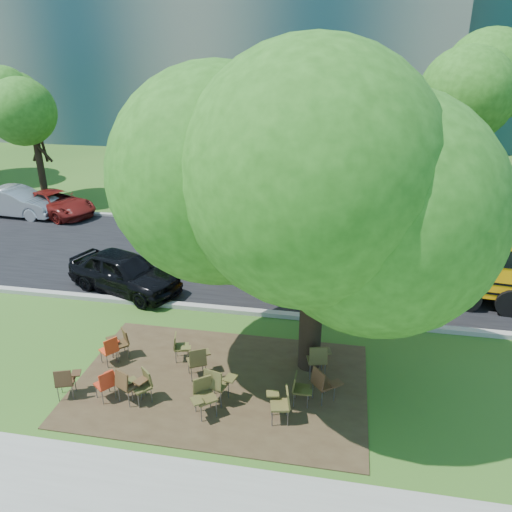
% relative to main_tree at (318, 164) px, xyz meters
% --- Properties ---
extents(ground, '(160.00, 160.00, 0.00)m').
position_rel_main_tree_xyz_m(ground, '(-3.04, -0.60, -5.25)').
color(ground, '#294D18').
rests_on(ground, ground).
extents(dirt_patch, '(7.00, 4.50, 0.03)m').
position_rel_main_tree_xyz_m(dirt_patch, '(-2.04, -1.10, -5.23)').
color(dirt_patch, '#382819').
rests_on(dirt_patch, ground).
extents(asphalt_road, '(80.00, 8.00, 0.04)m').
position_rel_main_tree_xyz_m(asphalt_road, '(-3.04, 6.40, -5.23)').
color(asphalt_road, black).
rests_on(asphalt_road, ground).
extents(kerb_near, '(80.00, 0.25, 0.14)m').
position_rel_main_tree_xyz_m(kerb_near, '(-3.04, 2.40, -5.18)').
color(kerb_near, gray).
rests_on(kerb_near, ground).
extents(kerb_far, '(80.00, 0.25, 0.14)m').
position_rel_main_tree_xyz_m(kerb_far, '(-3.04, 10.50, -5.18)').
color(kerb_far, gray).
rests_on(kerb_far, ground).
extents(building_main, '(38.00, 16.00, 22.00)m').
position_rel_main_tree_xyz_m(building_main, '(-11.04, 35.40, 5.75)').
color(building_main, slate).
rests_on(building_main, ground).
extents(bg_tree_0, '(5.20, 5.20, 7.18)m').
position_rel_main_tree_xyz_m(bg_tree_0, '(-15.04, 12.40, -0.67)').
color(bg_tree_0, black).
rests_on(bg_tree_0, ground).
extents(bg_tree_2, '(4.80, 4.80, 6.62)m').
position_rel_main_tree_xyz_m(bg_tree_2, '(-8.04, 15.40, -1.03)').
color(bg_tree_2, black).
rests_on(bg_tree_2, ground).
extents(bg_tree_3, '(5.60, 5.60, 7.84)m').
position_rel_main_tree_xyz_m(bg_tree_3, '(4.96, 13.40, -0.22)').
color(bg_tree_3, black).
rests_on(bg_tree_3, ground).
extents(main_tree, '(7.20, 7.20, 8.86)m').
position_rel_main_tree_xyz_m(main_tree, '(0.00, 0.00, 0.00)').
color(main_tree, black).
rests_on(main_tree, ground).
extents(school_bus, '(11.24, 3.51, 2.70)m').
position_rel_main_tree_xyz_m(school_bus, '(1.92, 5.19, -3.68)').
color(school_bus, '#F89C07').
rests_on(school_bus, ground).
extents(chair_0, '(0.57, 0.63, 0.83)m').
position_rel_main_tree_xyz_m(chair_0, '(-5.43, -2.26, -4.73)').
color(chair_0, '#3F2816').
rests_on(chair_0, ground).
extents(chair_1, '(0.75, 0.59, 0.91)m').
position_rel_main_tree_xyz_m(chair_1, '(-3.95, -2.17, -4.68)').
color(chair_1, '#4C321B').
rests_on(chair_1, ground).
extents(chair_2, '(0.54, 0.69, 0.80)m').
position_rel_main_tree_xyz_m(chair_2, '(-4.48, -2.15, -4.75)').
color(chair_2, '#B52B13').
rests_on(chair_2, ground).
extents(chair_3, '(0.72, 0.57, 0.83)m').
position_rel_main_tree_xyz_m(chair_3, '(-3.65, -2.05, -4.73)').
color(chair_3, '#48441F').
rests_on(chair_3, ground).
extents(chair_4, '(0.73, 0.57, 0.96)m').
position_rel_main_tree_xyz_m(chair_4, '(-1.94, -1.82, -4.65)').
color(chair_4, '#4D4621').
rests_on(chair_4, ground).
extents(chair_5, '(0.61, 0.77, 0.91)m').
position_rel_main_tree_xyz_m(chair_5, '(-2.15, -2.23, -4.68)').
color(chair_5, '#4D4521').
rests_on(chair_5, ground).
extents(chair_6, '(0.60, 0.58, 0.86)m').
position_rel_main_tree_xyz_m(chair_6, '(-0.41, -2.13, -4.71)').
color(chair_6, brown).
rests_on(chair_6, ground).
extents(chair_7, '(0.77, 0.61, 0.90)m').
position_rel_main_tree_xyz_m(chair_7, '(0.42, -1.33, -4.69)').
color(chair_7, '#4C2D1B').
rests_on(chair_7, ground).
extents(chair_8, '(0.54, 0.69, 0.81)m').
position_rel_main_tree_xyz_m(chair_8, '(-5.02, -0.82, -4.75)').
color(chair_8, red).
rests_on(chair_8, ground).
extents(chair_9, '(0.70, 0.56, 0.82)m').
position_rel_main_tree_xyz_m(chair_9, '(-4.89, -0.47, -4.74)').
color(chair_9, '#422F17').
rests_on(chair_9, ground).
extents(chair_10, '(0.57, 0.53, 0.78)m').
position_rel_main_tree_xyz_m(chair_10, '(-3.32, -0.36, -4.76)').
color(chair_10, brown).
rests_on(chair_10, ground).
extents(chair_11, '(0.61, 0.74, 0.91)m').
position_rel_main_tree_xyz_m(chair_11, '(-2.63, -0.99, -4.69)').
color(chair_11, '#483E1F').
rests_on(chair_11, ground).
extents(chair_12, '(0.46, 0.52, 0.80)m').
position_rel_main_tree_xyz_m(chair_12, '(-0.09, -1.52, -4.75)').
color(chair_12, '#47451F').
rests_on(chair_12, ground).
extents(chair_13, '(0.64, 0.68, 0.94)m').
position_rel_main_tree_xyz_m(chair_13, '(0.25, -0.41, -4.66)').
color(chair_13, '#4D4421').
rests_on(chair_13, ground).
extents(black_car, '(4.35, 2.87, 1.38)m').
position_rel_main_tree_xyz_m(black_car, '(-6.41, 3.20, -4.56)').
color(black_car, black).
rests_on(black_car, ground).
extents(bg_car_silver, '(4.32, 1.75, 1.39)m').
position_rel_main_tree_xyz_m(bg_car_silver, '(-14.89, 9.80, -4.55)').
color(bg_car_silver, '#A3A3A8').
rests_on(bg_car_silver, ground).
extents(bg_car_red, '(4.67, 3.44, 1.18)m').
position_rel_main_tree_xyz_m(bg_car_red, '(-13.08, 10.20, -4.66)').
color(bg_car_red, '#621410').
rests_on(bg_car_red, ground).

